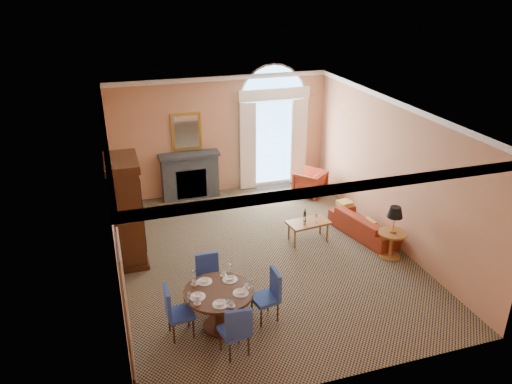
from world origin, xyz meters
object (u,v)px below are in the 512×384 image
object	(u,v)px
dining_table	(219,300)
armchair	(310,183)
coffee_table	(308,223)
sofa	(365,225)
side_table	(393,227)
armoire	(127,213)

from	to	relation	value
dining_table	armchair	size ratio (longest dim) A/B	1.55
coffee_table	sofa	bearing A→B (deg)	-14.38
sofa	side_table	world-z (taller)	side_table
armoire	sofa	size ratio (longest dim) A/B	1.24
sofa	coffee_table	distance (m)	1.38
dining_table	side_table	xyz separation A→B (m)	(4.05, 1.17, 0.17)
dining_table	sofa	xyz separation A→B (m)	(4.00, 2.22, -0.29)
armoire	side_table	bearing A→B (deg)	-16.73
armchair	side_table	world-z (taller)	side_table
sofa	armoire	bearing A→B (deg)	70.56
armoire	sofa	xyz separation A→B (m)	(5.27, -0.55, -0.83)
armchair	side_table	distance (m)	3.61
sofa	armchair	xyz separation A→B (m)	(-0.30, 2.53, 0.08)
dining_table	sofa	world-z (taller)	dining_table
armoire	armchair	bearing A→B (deg)	21.68
side_table	armchair	bearing A→B (deg)	95.63
dining_table	coffee_table	xyz separation A→B (m)	(2.65, 2.38, -0.13)
coffee_table	side_table	bearing A→B (deg)	-48.12
armoire	side_table	distance (m)	5.57
sofa	armchair	distance (m)	2.55
dining_table	side_table	distance (m)	4.22
armoire	dining_table	distance (m)	3.09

